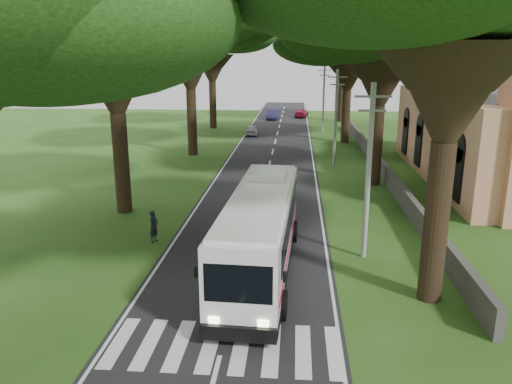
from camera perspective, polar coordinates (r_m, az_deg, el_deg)
ground at (r=18.59m, az=-2.96°, el=-14.00°), size 140.00×140.00×0.00m
road at (r=42.11m, az=1.47°, el=2.87°), size 8.00×120.00×0.04m
crosswalk at (r=16.89m, az=-3.88°, el=-17.31°), size 8.00×3.00×0.01m
property_wall at (r=41.50m, az=13.92°, el=3.07°), size 0.35×50.00×1.20m
pole_near at (r=22.83m, az=12.75°, el=2.51°), size 1.60×0.24×8.00m
pole_mid at (r=42.47m, az=9.10°, el=8.50°), size 1.60×0.24×8.00m
pole_far at (r=62.33m, az=7.74°, el=10.68°), size 1.60×0.24×8.00m
tree_l_mida at (r=29.99m, az=-16.38°, el=20.09°), size 14.24×14.24×15.05m
tree_l_midb at (r=47.18m, az=-7.73°, el=19.17°), size 14.04×14.04×15.49m
tree_l_far at (r=65.00m, az=-5.14°, el=17.67°), size 13.34×13.34×14.81m
tree_r_mida at (r=36.58m, az=14.43°, el=18.44°), size 12.68×12.68×14.25m
tree_r_midb at (r=54.35m, az=10.66°, el=17.28°), size 14.21×14.21×14.31m
tree_r_far at (r=72.42m, az=10.07°, el=18.03°), size 14.30×14.30×15.96m
coach_bus at (r=21.41m, az=0.52°, el=-4.32°), size 3.23×12.07×3.53m
distant_car_a at (r=59.07m, az=-0.52°, el=7.09°), size 1.60×3.57×1.19m
distant_car_b at (r=74.28m, az=1.94°, el=8.88°), size 1.82×4.46×1.44m
distant_car_c at (r=77.16m, az=5.22°, el=8.99°), size 2.27×4.44×1.23m
pedestrian at (r=25.59m, az=-11.61°, el=-3.88°), size 0.55×0.68×1.63m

